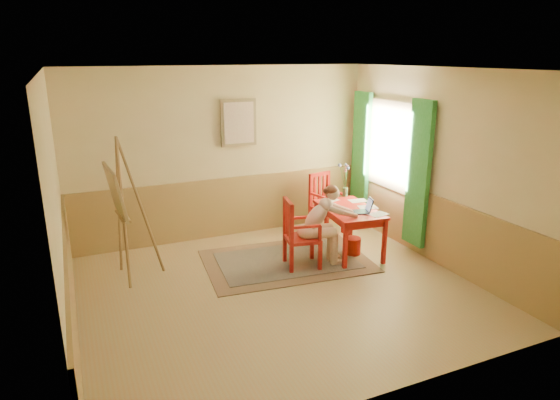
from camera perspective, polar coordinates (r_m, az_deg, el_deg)
name	(u,v)px	position (r m, az deg, el deg)	size (l,w,h in m)	color
room	(280,187)	(5.99, -0.06, 1.55)	(5.04, 4.54, 2.84)	tan
wainscot	(257,234)	(6.97, -2.71, -4.04)	(5.00, 4.50, 1.00)	#9A7C48
window	(388,158)	(8.12, 12.56, 4.80)	(0.12, 2.01, 2.20)	white
wall_portrait	(239,123)	(7.99, -4.86, 8.99)	(0.60, 0.05, 0.76)	#8E784F
rug	(287,261)	(7.32, 0.79, -7.12)	(2.55, 1.83, 0.02)	#8C7251
table	(349,214)	(7.50, 8.08, -1.61)	(0.84, 1.27, 0.72)	red
chair_left	(299,234)	(6.96, 2.21, -3.98)	(0.54, 0.53, 1.02)	red
chair_back	(325,203)	(8.41, 5.29, -0.34)	(0.54, 0.56, 1.02)	red
figure	(321,222)	(7.02, 4.86, -2.55)	(0.91, 0.47, 1.19)	beige
laptop	(362,210)	(7.29, 9.53, -1.11)	(0.39, 0.30, 0.21)	#1E2338
papers	(358,205)	(7.62, 9.10, -0.63)	(0.72, 1.17, 0.00)	white
vase	(345,181)	(8.04, 7.63, 2.18)	(0.19, 0.27, 0.55)	#3F724C
wastebasket	(352,246)	(7.60, 8.47, -5.36)	(0.25, 0.25, 0.27)	red
easel	(119,197)	(6.73, -18.33, 0.33)	(0.68, 0.88, 1.97)	olive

